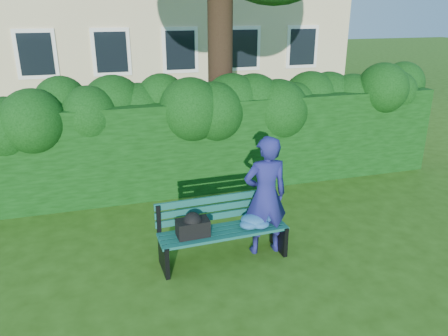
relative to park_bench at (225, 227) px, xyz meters
name	(u,v)px	position (x,y,z in m)	size (l,w,h in m)	color
ground	(235,236)	(0.34, 0.56, -0.50)	(80.00, 80.00, 0.00)	#2A4D10
hedge	(201,144)	(0.34, 2.76, 0.40)	(10.00, 1.00, 1.80)	black
park_bench	(225,227)	(0.00, 0.00, 0.00)	(1.87, 0.63, 0.89)	#0D4235
man_reading	(265,196)	(0.62, 0.02, 0.40)	(0.65, 0.43, 1.79)	navy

